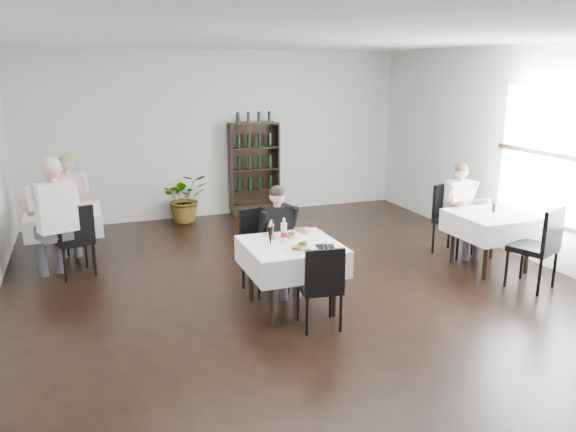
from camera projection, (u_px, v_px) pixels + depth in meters
The scene contains 24 objects.
room_shell at pixel (317, 177), 6.15m from camera, with size 9.00×9.00×9.00m.
window_right at pixel (561, 160), 7.33m from camera, with size 0.06×2.30×1.85m.
wine_shelf at pixel (254, 170), 10.43m from camera, with size 0.90×0.28×1.75m.
main_table at pixel (291, 256), 6.27m from camera, with size 1.03×1.03×0.77m.
left_table at pixel (64, 221), 7.73m from camera, with size 0.98×0.98×0.77m.
right_table at pixel (491, 225), 7.56m from camera, with size 0.98×0.98×0.77m.
potted_tree at pixel (185, 198), 9.98m from camera, with size 0.79×0.68×0.88m, color #2A561D.
main_chair_far at pixel (262, 244), 6.85m from camera, with size 0.54×0.55×1.01m.
main_chair_near at pixel (321, 282), 5.76m from camera, with size 0.47×0.47×0.91m.
left_chair_far at pixel (73, 214), 8.41m from camera, with size 0.53×0.54×0.96m.
left_chair_near at pixel (75, 236), 7.27m from camera, with size 0.54×0.55×0.97m.
right_chair_far at pixel (450, 214), 8.23m from camera, with size 0.60×0.61×1.03m.
right_chair_near at pixel (541, 243), 6.83m from camera, with size 0.62×0.62×1.05m.
diner_main at pixel (280, 232), 6.71m from camera, with size 0.53×0.55×1.32m.
diner_left_far at pixel (69, 196), 8.21m from camera, with size 0.59×0.61×1.47m.
diner_left_near at pixel (54, 210), 7.01m from camera, with size 0.70×0.74×1.62m.
diner_right_far at pixel (462, 202), 8.12m from camera, with size 0.52×0.53×1.35m.
plate_far at pixel (290, 237), 6.42m from camera, with size 0.24×0.24×0.07m.
plate_near at pixel (301, 248), 6.00m from camera, with size 0.37×0.37×0.09m.
pilsner_dark at pixel (270, 236), 6.10m from camera, with size 0.07×0.07×0.28m.
pilsner_lager at pixel (271, 233), 6.25m from camera, with size 0.06×0.06×0.26m.
coke_bottle at pixel (284, 233), 6.23m from camera, with size 0.07×0.07×0.28m.
napkin_cutlery at pixel (325, 246), 6.11m from camera, with size 0.24×0.22×0.02m.
pepper_mill at pixel (494, 208), 7.61m from camera, with size 0.05×0.05×0.11m, color black.
Camera 1 is at (-2.41, -5.57, 2.63)m, focal length 35.00 mm.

